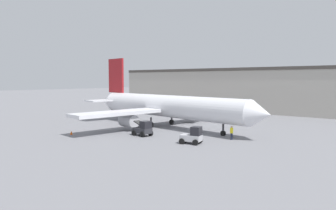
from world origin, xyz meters
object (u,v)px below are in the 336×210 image
belt_loader_truck (143,129)px  safety_cone_near (71,133)px  airplane (164,106)px  baggage_tug (193,136)px  ground_crew_worker (232,132)px

belt_loader_truck → safety_cone_near: belt_loader_truck is taller
belt_loader_truck → safety_cone_near: bearing=-141.2°
airplane → baggage_tug: 15.10m
belt_loader_truck → safety_cone_near: size_ratio=4.99×
safety_cone_near → belt_loader_truck: bearing=32.2°
airplane → ground_crew_worker: size_ratio=21.02×
airplane → belt_loader_truck: 9.68m
baggage_tug → safety_cone_near: (-16.94, -5.04, -0.67)m
airplane → belt_loader_truck: size_ratio=13.60×
ground_crew_worker → belt_loader_truck: bearing=-169.4°
baggage_tug → belt_loader_truck: baggage_tug is taller
airplane → ground_crew_worker: (14.20, -3.78, -2.42)m
baggage_tug → airplane: bearing=129.6°
baggage_tug → ground_crew_worker: bearing=53.0°
airplane → ground_crew_worker: airplane is taller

